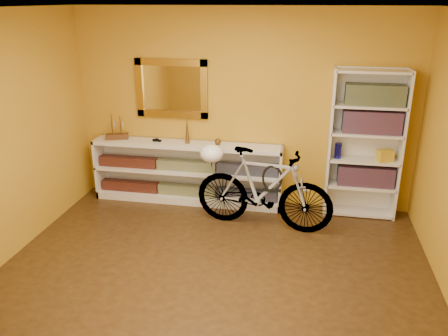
% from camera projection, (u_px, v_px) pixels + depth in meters
% --- Properties ---
extents(floor, '(4.50, 4.00, 0.01)m').
position_uv_depth(floor, '(211.00, 279.00, 4.63)').
color(floor, '#311E0D').
rests_on(floor, ground).
extents(ceiling, '(4.50, 4.00, 0.01)m').
position_uv_depth(ceiling, '(208.00, 8.00, 3.72)').
color(ceiling, silver).
rests_on(ceiling, ground).
extents(back_wall, '(4.50, 0.01, 2.60)m').
position_uv_depth(back_wall, '(242.00, 109.00, 6.02)').
color(back_wall, '#B7831B').
rests_on(back_wall, ground).
extents(gilt_mirror, '(0.98, 0.06, 0.78)m').
position_uv_depth(gilt_mirror, '(172.00, 89.00, 6.06)').
color(gilt_mirror, olive).
rests_on(gilt_mirror, back_wall).
extents(wall_socket, '(0.09, 0.02, 0.09)m').
position_uv_depth(wall_socket, '(306.00, 188.00, 6.21)').
color(wall_socket, silver).
rests_on(wall_socket, back_wall).
extents(console_unit, '(2.60, 0.35, 0.85)m').
position_uv_depth(console_unit, '(187.00, 173.00, 6.28)').
color(console_unit, silver).
rests_on(console_unit, floor).
extents(cd_row_lower, '(2.50, 0.13, 0.14)m').
position_uv_depth(cd_row_lower, '(187.00, 190.00, 6.35)').
color(cd_row_lower, black).
rests_on(cd_row_lower, console_unit).
extents(cd_row_upper, '(2.50, 0.13, 0.14)m').
position_uv_depth(cd_row_upper, '(187.00, 166.00, 6.22)').
color(cd_row_upper, navy).
rests_on(cd_row_upper, console_unit).
extents(model_ship, '(0.33, 0.20, 0.36)m').
position_uv_depth(model_ship, '(116.00, 126.00, 6.24)').
color(model_ship, '#422612').
rests_on(model_ship, console_unit).
extents(toy_car, '(0.00, 0.00, 0.00)m').
position_uv_depth(toy_car, '(157.00, 141.00, 6.20)').
color(toy_car, black).
rests_on(toy_car, console_unit).
extents(bronze_ornament, '(0.06, 0.06, 0.36)m').
position_uv_depth(bronze_ornament, '(187.00, 130.00, 6.06)').
color(bronze_ornament, brown).
rests_on(bronze_ornament, console_unit).
extents(decorative_orb, '(0.09, 0.09, 0.09)m').
position_uv_depth(decorative_orb, '(218.00, 142.00, 6.04)').
color(decorative_orb, brown).
rests_on(decorative_orb, console_unit).
extents(bookcase, '(0.90, 0.30, 1.90)m').
position_uv_depth(bookcase, '(365.00, 145.00, 5.72)').
color(bookcase, silver).
rests_on(bookcase, floor).
extents(book_row_a, '(0.70, 0.22, 0.26)m').
position_uv_depth(book_row_a, '(365.00, 175.00, 5.85)').
color(book_row_a, maroon).
rests_on(book_row_a, bookcase).
extents(book_row_b, '(0.70, 0.22, 0.28)m').
position_uv_depth(book_row_b, '(372.00, 122.00, 5.60)').
color(book_row_b, maroon).
rests_on(book_row_b, bookcase).
extents(book_row_c, '(0.70, 0.22, 0.25)m').
position_uv_depth(book_row_c, '(375.00, 95.00, 5.48)').
color(book_row_c, navy).
rests_on(book_row_c, bookcase).
extents(travel_mug, '(0.09, 0.09, 0.20)m').
position_uv_depth(travel_mug, '(338.00, 151.00, 5.78)').
color(travel_mug, '#161698').
rests_on(travel_mug, bookcase).
extents(red_tin, '(0.17, 0.17, 0.18)m').
position_uv_depth(red_tin, '(353.00, 96.00, 5.57)').
color(red_tin, maroon).
rests_on(red_tin, bookcase).
extents(yellow_bag, '(0.22, 0.19, 0.15)m').
position_uv_depth(yellow_bag, '(385.00, 156.00, 5.68)').
color(yellow_bag, gold).
rests_on(yellow_bag, bookcase).
extents(bicycle, '(0.65, 1.77, 1.02)m').
position_uv_depth(bicycle, '(263.00, 189.00, 5.52)').
color(bicycle, silver).
rests_on(bicycle, floor).
extents(helmet, '(0.29, 0.28, 0.22)m').
position_uv_depth(helmet, '(212.00, 154.00, 5.57)').
color(helmet, white).
rests_on(helmet, bicycle).
extents(u_lock, '(0.25, 0.03, 0.25)m').
position_uv_depth(u_lock, '(272.00, 178.00, 5.44)').
color(u_lock, black).
rests_on(u_lock, bicycle).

